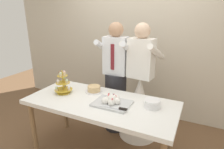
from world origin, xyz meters
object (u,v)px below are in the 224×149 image
Objects in this scene: dessert_table at (101,107)px; cupcake_stand at (63,84)px; main_cake_tray at (112,101)px; person_groom at (116,85)px; person_bride at (139,99)px; plate_stack at (152,104)px; round_cake at (94,89)px.

dessert_table is 5.90× the size of cupcake_stand.
person_groom is at bearing 111.04° from main_cake_tray.
person_groom is 0.41m from person_bride.
cupcake_stand is 0.18× the size of person_groom.
cupcake_stand is at bearing -174.91° from plate_stack.
person_groom is at bearing 142.56° from plate_stack.
person_groom is (0.46, 0.63, -0.15)m from cupcake_stand.
person_bride is (0.13, 0.65, -0.23)m from main_cake_tray.
round_cake is at bearing 148.35° from main_cake_tray.
person_bride reaches higher than dessert_table.
round_cake is (-0.37, 0.23, -0.00)m from main_cake_tray.
main_cake_tray is at bearing -31.65° from round_cake.
dessert_table is 0.70m from person_bride.
person_bride reaches higher than plate_stack.
round_cake is at bearing 30.58° from cupcake_stand.
person_groom is at bearing 74.09° from round_cake.
round_cake is (-0.81, 0.10, -0.01)m from plate_stack.
person_bride is (0.29, 0.63, -0.12)m from dessert_table.
cupcake_stand is 1.67× the size of plate_stack.
dessert_table is 0.65m from person_groom.
dessert_table is 0.32m from round_cake.
plate_stack reaches higher than dessert_table.
plate_stack is at bearing 16.77° from main_cake_tray.
main_cake_tray is at bearing -163.23° from plate_stack.
person_bride is (0.38, -0.01, -0.16)m from person_groom.
main_cake_tray is (0.16, -0.02, 0.11)m from dessert_table.
person_groom is (-0.25, 0.66, -0.07)m from main_cake_tray.
main_cake_tray is (0.72, -0.03, -0.09)m from cupcake_stand.
round_cake is at bearing -105.91° from person_groom.
cupcake_stand reaches higher than round_cake.
main_cake_tray is 0.26× the size of person_groom.
person_groom reaches higher than dessert_table.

